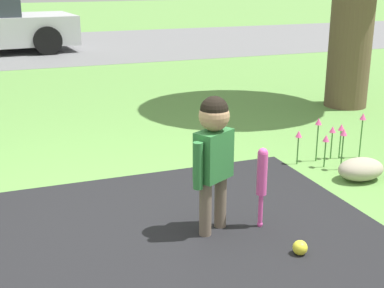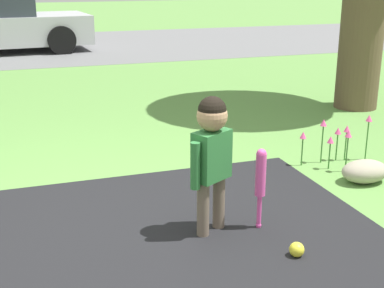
% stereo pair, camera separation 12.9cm
% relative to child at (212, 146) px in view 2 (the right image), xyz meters
% --- Properties ---
extents(ground_plane, '(60.00, 60.00, 0.00)m').
position_rel_child_xyz_m(ground_plane, '(-0.62, 0.20, -0.61)').
color(ground_plane, '#5B8C42').
extents(street_strip, '(40.00, 6.00, 0.01)m').
position_rel_child_xyz_m(street_strip, '(-0.62, 10.03, -0.61)').
color(street_strip, slate).
rests_on(street_strip, ground).
extents(child, '(0.34, 0.25, 0.94)m').
position_rel_child_xyz_m(child, '(0.00, 0.00, 0.00)').
color(child, '#6B5B4C').
rests_on(child, ground).
extents(baseball_bat, '(0.07, 0.07, 0.57)m').
position_rel_child_xyz_m(baseball_bat, '(0.33, -0.06, -0.24)').
color(baseball_bat, '#E54CA5').
rests_on(baseball_bat, ground).
extents(sports_ball, '(0.09, 0.09, 0.09)m').
position_rel_child_xyz_m(sports_ball, '(0.38, -0.49, -0.56)').
color(sports_ball, yellow).
rests_on(sports_ball, ground).
extents(flower_bed, '(0.71, 0.35, 0.43)m').
position_rel_child_xyz_m(flower_bed, '(1.55, 0.89, -0.31)').
color(flower_bed, '#38702D').
rests_on(flower_bed, ground).
extents(edging_rock, '(0.41, 0.29, 0.19)m').
position_rel_child_xyz_m(edging_rock, '(1.54, 0.43, -0.51)').
color(edging_rock, '#9E937F').
rests_on(edging_rock, ground).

